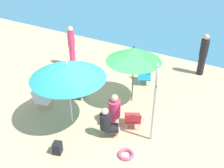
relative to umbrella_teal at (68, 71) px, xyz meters
name	(u,v)px	position (x,y,z in m)	size (l,w,h in m)	color
ground_plane	(89,116)	(0.30, 0.46, -1.71)	(40.00, 40.00, 0.00)	#CCB789
sea_water	(201,9)	(0.30, 13.76, -1.70)	(40.00, 16.00, 0.01)	teal
umbrella_teal	(68,71)	(0.00, 0.00, 0.00)	(2.06, 2.06, 1.98)	silver
umbrella_green	(134,54)	(1.03, 1.86, -0.03)	(1.71, 1.71, 1.95)	#4C4C51
beach_chair_a	(78,88)	(-0.67, 1.22, -1.40)	(0.66, 0.67, 0.62)	navy
beach_chair_b	(144,74)	(0.88, 3.17, -1.39)	(0.65, 0.69, 0.60)	teal
beach_chair_c	(133,119)	(1.66, 0.63, -1.37)	(0.67, 0.73, 0.63)	red
beach_chair_d	(41,97)	(-1.32, 0.17, -1.38)	(0.63, 0.60, 0.63)	white
person_a	(113,109)	(1.04, 0.59, -1.24)	(0.58, 0.52, 0.96)	#DB3866
person_b	(203,55)	(2.50, 4.81, -0.89)	(0.30, 0.30, 1.62)	black
person_c	(72,46)	(-2.16, 2.91, -0.85)	(0.27, 0.27, 1.67)	#DB3866
person_d	(107,122)	(1.21, -0.01, -1.23)	(0.53, 0.46, 0.93)	black
warning_sign	(155,93)	(2.30, 0.47, -0.22)	(0.24, 0.51, 2.25)	#ADADB2
swim_ring	(126,154)	(1.99, -0.41, -1.67)	(0.41, 0.41, 0.08)	#E54C7F
beach_bag	(57,148)	(0.44, -1.19, -1.54)	(0.22, 0.21, 0.33)	black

